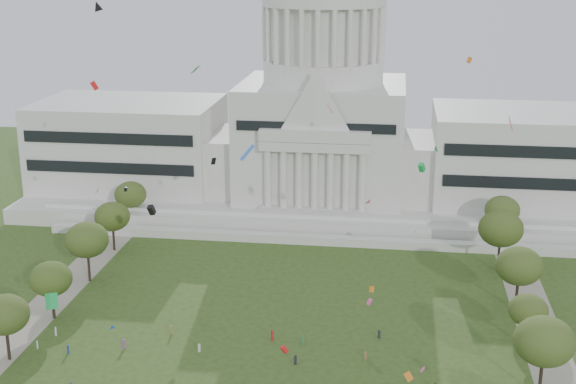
{
  "coord_description": "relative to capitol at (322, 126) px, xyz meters",
  "views": [
    {
      "loc": [
        19.98,
        -99.83,
        67.83
      ],
      "look_at": [
        0.0,
        45.0,
        24.0
      ],
      "focal_mm": 50.0,
      "sensor_mm": 36.0,
      "label": 1
    }
  ],
  "objects": [
    {
      "name": "row_tree_l_6",
      "position": [
        -46.87,
        -24.45,
        -14.02
      ],
      "size": [
        8.19,
        8.19,
        11.64
      ],
      "color": "black",
      "rests_on": "ground"
    },
    {
      "name": "path_left",
      "position": [
        -48.0,
        -83.59,
        -22.28
      ],
      "size": [
        8.0,
        160.0,
        0.04
      ],
      "primitive_type": "cube",
      "color": "gray",
      "rests_on": "ground"
    },
    {
      "name": "row_tree_r_3",
      "position": [
        44.4,
        -79.1,
        -15.21
      ],
      "size": [
        7.01,
        7.01,
        9.98
      ],
      "color": "black",
      "rests_on": "ground"
    },
    {
      "name": "capitol",
      "position": [
        0.0,
        0.0,
        0.0
      ],
      "size": [
        160.0,
        64.5,
        91.3
      ],
      "color": "silver",
      "rests_on": "ground"
    },
    {
      "name": "row_tree_r_4",
      "position": [
        44.76,
        -63.55,
        -13.01
      ],
      "size": [
        9.19,
        9.19,
        13.06
      ],
      "color": "black",
      "rests_on": "ground"
    },
    {
      "name": "distant_crowd",
      "position": [
        -13.83,
        -99.7,
        -21.44
      ],
      "size": [
        60.82,
        41.24,
        1.89
      ],
      "color": "#33723F",
      "rests_on": "ground"
    },
    {
      "name": "row_tree_l_2",
      "position": [
        -45.04,
        -96.29,
        -13.79
      ],
      "size": [
        8.42,
        8.42,
        11.97
      ],
      "color": "black",
      "rests_on": "ground"
    },
    {
      "name": "row_tree_r_5",
      "position": [
        43.49,
        -43.4,
        -12.37
      ],
      "size": [
        9.82,
        9.82,
        13.96
      ],
      "color": "black",
      "rests_on": "ground"
    },
    {
      "name": "path_right",
      "position": [
        48.0,
        -83.59,
        -22.28
      ],
      "size": [
        8.0,
        160.0,
        0.04
      ],
      "primitive_type": "cube",
      "color": "gray",
      "rests_on": "ground"
    },
    {
      "name": "row_tree_l_3",
      "position": [
        -44.09,
        -79.67,
        -14.09
      ],
      "size": [
        8.12,
        8.12,
        11.55
      ],
      "color": "black",
      "rests_on": "ground"
    },
    {
      "name": "row_tree_l_4",
      "position": [
        -44.08,
        -61.17,
        -12.9
      ],
      "size": [
        9.29,
        9.29,
        13.21
      ],
      "color": "black",
      "rests_on": "ground"
    },
    {
      "name": "kite_swarm",
      "position": [
        -0.3,
        -106.92,
        4.45
      ],
      "size": [
        96.02,
        97.3,
        62.22
      ],
      "color": "orange",
      "rests_on": "ground"
    },
    {
      "name": "row_tree_r_6",
      "position": [
        45.96,
        -25.46,
        -13.79
      ],
      "size": [
        8.42,
        8.42,
        11.97
      ],
      "color": "black",
      "rests_on": "ground"
    },
    {
      "name": "row_tree_l_5",
      "position": [
        -45.22,
        -42.58,
        -13.88
      ],
      "size": [
        8.33,
        8.33,
        11.85
      ],
      "color": "black",
      "rests_on": "ground"
    },
    {
      "name": "row_tree_r_2",
      "position": [
        44.17,
        -96.15,
        -12.64
      ],
      "size": [
        9.55,
        9.55,
        13.58
      ],
      "color": "black",
      "rests_on": "ground"
    }
  ]
}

